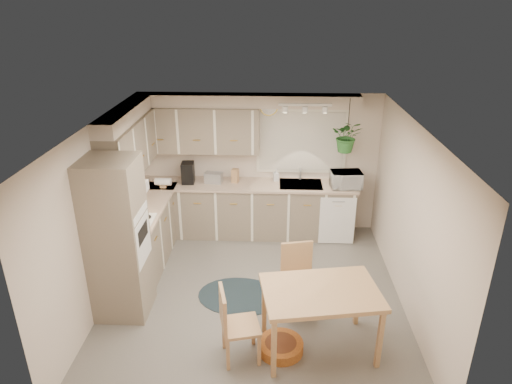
% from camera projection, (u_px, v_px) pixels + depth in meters
% --- Properties ---
extents(floor, '(4.20, 4.20, 0.00)m').
position_uv_depth(floor, '(254.00, 295.00, 6.33)').
color(floor, '#66625A').
rests_on(floor, ground).
extents(ceiling, '(4.20, 4.20, 0.00)m').
position_uv_depth(ceiling, '(254.00, 127.00, 5.39)').
color(ceiling, silver).
rests_on(ceiling, wall_back).
extents(wall_back, '(4.00, 0.04, 2.40)m').
position_uv_depth(wall_back, '(259.00, 163.00, 7.79)').
color(wall_back, beige).
rests_on(wall_back, floor).
extents(wall_front, '(4.00, 0.04, 2.40)m').
position_uv_depth(wall_front, '(243.00, 326.00, 3.93)').
color(wall_front, beige).
rests_on(wall_front, floor).
extents(wall_left, '(0.04, 4.20, 2.40)m').
position_uv_depth(wall_left, '(101.00, 215.00, 5.94)').
color(wall_left, beige).
rests_on(wall_left, floor).
extents(wall_right, '(0.04, 4.20, 2.40)m').
position_uv_depth(wall_right, '(411.00, 221.00, 5.78)').
color(wall_right, beige).
rests_on(wall_right, floor).
extents(base_cab_left, '(0.60, 1.85, 0.90)m').
position_uv_depth(base_cab_left, '(147.00, 234.00, 7.03)').
color(base_cab_left, gray).
rests_on(base_cab_left, floor).
extents(base_cab_back, '(3.60, 0.60, 0.90)m').
position_uv_depth(base_cab_back, '(247.00, 210.00, 7.82)').
color(base_cab_back, gray).
rests_on(base_cab_back, floor).
extents(counter_left, '(0.64, 1.89, 0.04)m').
position_uv_depth(counter_left, '(144.00, 206.00, 6.84)').
color(counter_left, tan).
rests_on(counter_left, base_cab_left).
extents(counter_back, '(3.64, 0.64, 0.04)m').
position_uv_depth(counter_back, '(247.00, 185.00, 7.62)').
color(counter_back, tan).
rests_on(counter_back, base_cab_back).
extents(oven_stack, '(0.65, 0.65, 2.10)m').
position_uv_depth(oven_stack, '(117.00, 240.00, 5.64)').
color(oven_stack, gray).
rests_on(oven_stack, floor).
extents(wall_oven_face, '(0.02, 0.56, 0.58)m').
position_uv_depth(wall_oven_face, '(143.00, 240.00, 5.63)').
color(wall_oven_face, white).
rests_on(wall_oven_face, oven_stack).
extents(upper_cab_left, '(0.35, 2.00, 0.75)m').
position_uv_depth(upper_cab_left, '(131.00, 146.00, 6.60)').
color(upper_cab_left, gray).
rests_on(upper_cab_left, wall_left).
extents(upper_cab_back, '(2.00, 0.35, 0.75)m').
position_uv_depth(upper_cab_back, '(198.00, 130.00, 7.42)').
color(upper_cab_back, gray).
rests_on(upper_cab_back, wall_back).
extents(soffit_left, '(0.30, 2.00, 0.20)m').
position_uv_depth(soffit_left, '(126.00, 114.00, 6.42)').
color(soffit_left, beige).
rests_on(soffit_left, wall_left).
extents(soffit_back, '(3.60, 0.30, 0.20)m').
position_uv_depth(soffit_back, '(247.00, 101.00, 7.22)').
color(soffit_back, beige).
rests_on(soffit_back, wall_back).
extents(cooktop, '(0.52, 0.58, 0.02)m').
position_uv_depth(cooktop, '(134.00, 222.00, 6.30)').
color(cooktop, white).
rests_on(cooktop, counter_left).
extents(range_hood, '(0.40, 0.60, 0.14)m').
position_uv_depth(range_hood, '(129.00, 192.00, 6.12)').
color(range_hood, white).
rests_on(range_hood, upper_cab_left).
extents(window_blinds, '(1.40, 0.02, 1.00)m').
position_uv_depth(window_blinds, '(302.00, 141.00, 7.58)').
color(window_blinds, silver).
rests_on(window_blinds, wall_back).
extents(window_frame, '(1.50, 0.02, 1.10)m').
position_uv_depth(window_frame, '(301.00, 141.00, 7.59)').
color(window_frame, silver).
rests_on(window_frame, wall_back).
extents(sink, '(0.70, 0.48, 0.10)m').
position_uv_depth(sink, '(301.00, 187.00, 7.61)').
color(sink, '#9DA0A5').
rests_on(sink, counter_back).
extents(dishwasher_front, '(0.58, 0.02, 0.83)m').
position_uv_depth(dishwasher_front, '(337.00, 221.00, 7.49)').
color(dishwasher_front, white).
rests_on(dishwasher_front, base_cab_back).
extents(track_light_bar, '(0.80, 0.04, 0.04)m').
position_uv_depth(track_light_bar, '(305.00, 105.00, 6.81)').
color(track_light_bar, white).
rests_on(track_light_bar, ceiling).
extents(wall_clock, '(0.30, 0.03, 0.30)m').
position_uv_depth(wall_clock, '(269.00, 107.00, 7.37)').
color(wall_clock, gold).
rests_on(wall_clock, wall_back).
extents(dining_table, '(1.41, 1.06, 0.81)m').
position_uv_depth(dining_table, '(319.00, 320.00, 5.23)').
color(dining_table, tan).
rests_on(dining_table, floor).
extents(chair_left, '(0.51, 0.51, 0.91)m').
position_uv_depth(chair_left, '(241.00, 324.00, 5.08)').
color(chair_left, tan).
rests_on(chair_left, floor).
extents(chair_back, '(0.52, 0.52, 0.93)m').
position_uv_depth(chair_back, '(300.00, 282.00, 5.82)').
color(chair_back, tan).
rests_on(chair_back, floor).
extents(braided_rug, '(1.25, 0.99, 0.01)m').
position_uv_depth(braided_rug, '(240.00, 296.00, 6.31)').
color(braided_rug, black).
rests_on(braided_rug, floor).
extents(pet_bed, '(0.56, 0.56, 0.12)m').
position_uv_depth(pet_bed, '(281.00, 347.00, 5.32)').
color(pet_bed, '#BF7026').
rests_on(pet_bed, floor).
extents(microwave, '(0.52, 0.32, 0.33)m').
position_uv_depth(microwave, '(346.00, 178.00, 7.40)').
color(microwave, white).
rests_on(microwave, counter_back).
extents(soap_bottle, '(0.13, 0.22, 0.09)m').
position_uv_depth(soap_bottle, '(276.00, 178.00, 7.72)').
color(soap_bottle, white).
rests_on(soap_bottle, counter_back).
extents(hanging_plant, '(0.55, 0.59, 0.40)m').
position_uv_depth(hanging_plant, '(347.00, 140.00, 7.15)').
color(hanging_plant, '#2B6829').
rests_on(hanging_plant, ceiling).
extents(coffee_maker, '(0.21, 0.25, 0.35)m').
position_uv_depth(coffee_maker, '(188.00, 173.00, 7.59)').
color(coffee_maker, black).
rests_on(coffee_maker, counter_back).
extents(toaster, '(0.31, 0.21, 0.18)m').
position_uv_depth(toaster, '(214.00, 178.00, 7.63)').
color(toaster, '#9DA0A5').
rests_on(toaster, counter_back).
extents(knife_block, '(0.13, 0.13, 0.23)m').
position_uv_depth(knife_block, '(235.00, 176.00, 7.63)').
color(knife_block, tan).
rests_on(knife_block, counter_back).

